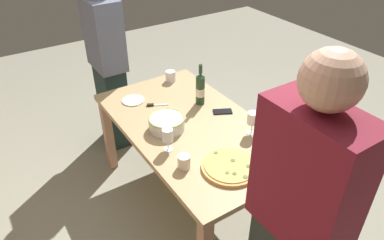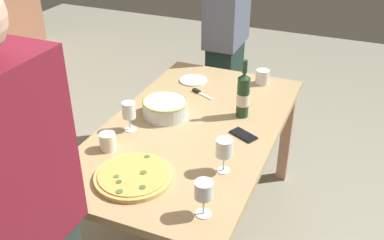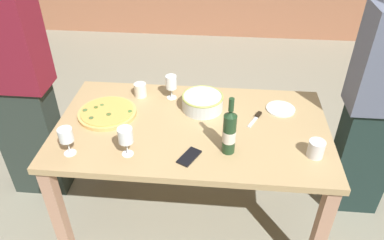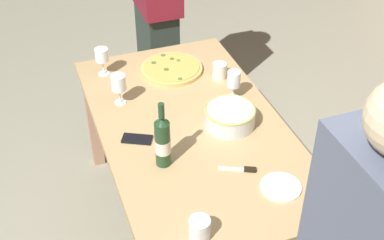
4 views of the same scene
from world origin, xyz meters
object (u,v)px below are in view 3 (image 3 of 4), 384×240
object	(u,v)px
pizza_knife	(256,118)
wine_glass_far_left	(171,83)
wine_bottle	(229,132)
person_guest_left	(381,104)
cell_phone	(189,157)
cup_amber	(316,149)
person_host	(14,82)
dining_table	(192,138)
cup_ceramic	(140,90)
pizza	(107,113)
side_plate	(281,109)
serving_bowl	(203,102)
wine_glass_by_bottle	(125,136)
wine_glass_near_pizza	(66,136)

from	to	relation	value
pizza_knife	wine_glass_far_left	bearing A→B (deg)	161.08
wine_bottle	person_guest_left	world-z (taller)	person_guest_left
wine_glass_far_left	cell_phone	world-z (taller)	wine_glass_far_left
cup_amber	person_host	distance (m)	1.84
dining_table	cup_ceramic	xyz separation A→B (m)	(-0.37, 0.30, 0.14)
pizza	side_plate	xyz separation A→B (m)	(1.06, 0.15, -0.01)
wine_glass_far_left	person_guest_left	bearing A→B (deg)	-4.55
serving_bowl	pizza_knife	world-z (taller)	serving_bowl
wine_glass_by_bottle	person_guest_left	size ratio (longest dim) A/B	0.10
pizza	serving_bowl	size ratio (longest dim) A/B	1.38
serving_bowl	cup_amber	world-z (taller)	serving_bowl
wine_bottle	wine_glass_by_bottle	xyz separation A→B (m)	(-0.53, -0.07, -0.01)
wine_bottle	cell_phone	xyz separation A→B (m)	(-0.20, -0.07, -0.13)
wine_bottle	cell_phone	bearing A→B (deg)	-160.71
wine_glass_far_left	cup_ceramic	size ratio (longest dim) A/B	1.80
cup_ceramic	wine_glass_far_left	bearing A→B (deg)	-1.64
pizza_knife	person_host	distance (m)	1.52
wine_glass_by_bottle	dining_table	bearing A→B (deg)	42.39
wine_glass_by_bottle	side_plate	xyz separation A→B (m)	(0.85, 0.50, -0.12)
wine_glass_near_pizza	pizza	bearing A→B (deg)	75.44
cup_amber	dining_table	bearing A→B (deg)	162.63
serving_bowl	pizza_knife	xyz separation A→B (m)	(0.33, -0.08, -0.05)
wine_glass_far_left	side_plate	distance (m)	0.71
dining_table	side_plate	world-z (taller)	side_plate
wine_glass_near_pizza	wine_glass_by_bottle	distance (m)	0.31
wine_bottle	wine_glass_near_pizza	bearing A→B (deg)	-173.47
dining_table	cup_ceramic	size ratio (longest dim) A/B	17.93
person_guest_left	wine_glass_near_pizza	bearing A→B (deg)	6.42
wine_bottle	wine_glass_near_pizza	distance (m)	0.84
wine_glass_near_pizza	pizza_knife	size ratio (longest dim) A/B	1.00
wine_glass_by_bottle	cup_ceramic	xyz separation A→B (m)	(-0.05, 0.59, -0.08)
wine_glass_by_bottle	pizza_knife	bearing A→B (deg)	29.50
wine_glass_far_left	cell_phone	distance (m)	0.61
side_plate	person_host	distance (m)	1.67
pizza	wine_glass_by_bottle	xyz separation A→B (m)	(0.21, -0.35, 0.11)
side_plate	wine_bottle	bearing A→B (deg)	-126.81
cup_ceramic	side_plate	xyz separation A→B (m)	(0.90, -0.08, -0.04)
cup_amber	side_plate	size ratio (longest dim) A/B	0.52
wine_bottle	side_plate	xyz separation A→B (m)	(0.32, 0.43, -0.13)
wine_glass_far_left	side_plate	bearing A→B (deg)	-6.11
dining_table	wine_glass_near_pizza	world-z (taller)	wine_glass_near_pizza
pizza_knife	cup_amber	bearing A→B (deg)	-47.25
cup_ceramic	side_plate	distance (m)	0.91
dining_table	serving_bowl	xyz separation A→B (m)	(0.05, 0.18, 0.15)
dining_table	pizza	size ratio (longest dim) A/B	4.50
pizza_knife	wine_bottle	bearing A→B (deg)	-117.36
wine_bottle	cell_phone	world-z (taller)	wine_bottle
serving_bowl	wine_glass_by_bottle	distance (m)	0.60
cup_amber	person_host	size ratio (longest dim) A/B	0.05
cup_amber	person_host	world-z (taller)	person_host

